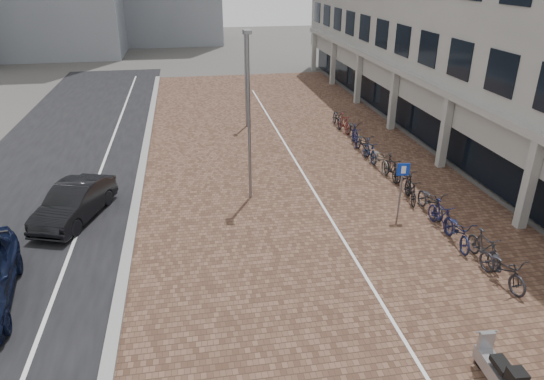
% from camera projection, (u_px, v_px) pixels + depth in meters
% --- Properties ---
extents(ground, '(140.00, 140.00, 0.00)m').
position_uv_depth(ground, '(312.00, 328.00, 12.85)').
color(ground, '#474442').
rests_on(ground, ground).
extents(plaza_brick, '(14.50, 42.00, 0.04)m').
position_uv_depth(plaza_brick, '(291.00, 161.00, 23.90)').
color(plaza_brick, brown).
rests_on(plaza_brick, ground).
extents(street_asphalt, '(8.00, 50.00, 0.03)m').
position_uv_depth(street_asphalt, '(54.00, 176.00, 22.16)').
color(street_asphalt, black).
rests_on(street_asphalt, ground).
extents(curb, '(0.35, 42.00, 0.14)m').
position_uv_depth(curb, '(142.00, 169.00, 22.75)').
color(curb, gray).
rests_on(curb, ground).
extents(lane_line, '(0.12, 44.00, 0.00)m').
position_uv_depth(lane_line, '(100.00, 173.00, 22.47)').
color(lane_line, white).
rests_on(lane_line, street_asphalt).
extents(parking_line, '(0.10, 30.00, 0.00)m').
position_uv_depth(parking_line, '(295.00, 160.00, 23.92)').
color(parking_line, white).
rests_on(parking_line, plaza_brick).
extents(car_dark, '(2.71, 4.41, 1.37)m').
position_uv_depth(car_dark, '(74.00, 202.00, 18.14)').
color(car_dark, black).
rests_on(car_dark, ground).
extents(scooter_front, '(0.61, 1.64, 1.11)m').
position_uv_depth(scooter_front, '(496.00, 368.00, 10.84)').
color(scooter_front, '#949398').
rests_on(scooter_front, ground).
extents(parking_sign, '(0.47, 0.11, 2.23)m').
position_uv_depth(parking_sign, '(402.00, 183.00, 17.85)').
color(parking_sign, slate).
rests_on(parking_sign, ground).
extents(lamp_near, '(0.12, 0.12, 6.56)m').
position_uv_depth(lamp_near, '(249.00, 121.00, 18.71)').
color(lamp_near, gray).
rests_on(lamp_near, ground).
extents(lamp_far, '(0.12, 0.12, 5.33)m').
position_uv_depth(lamp_far, '(246.00, 82.00, 27.88)').
color(lamp_far, slate).
rests_on(lamp_far, ground).
extents(bike_row, '(1.16, 18.13, 1.05)m').
position_uv_depth(bike_row, '(392.00, 168.00, 21.67)').
color(bike_row, black).
rests_on(bike_row, ground).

